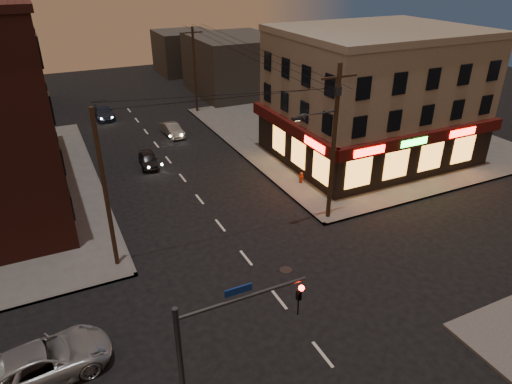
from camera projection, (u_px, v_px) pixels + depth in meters
ground at (279, 299)px, 23.07m from camera, size 120.00×120.00×0.00m
sidewalk_ne at (348, 132)px, 45.23m from camera, size 24.00×28.00×0.15m
pizza_building at (373, 95)px, 37.56m from camera, size 15.85×12.85×10.50m
bg_building_ne_a at (234, 65)px, 57.36m from camera, size 10.00×12.00×7.00m
bg_building_ne_b at (185, 52)px, 68.03m from camera, size 8.00×8.00×6.00m
utility_pole_main at (333, 136)px, 27.68m from camera, size 4.20×0.44×10.00m
utility_pole_far at (195, 70)px, 49.24m from camera, size 0.26×0.26×9.00m
utility_pole_west at (105, 192)px, 23.53m from camera, size 0.24×0.24×9.00m
traffic_signal at (212, 353)px, 14.53m from camera, size 4.49×0.32×6.47m
suv_cross at (42, 362)px, 18.49m from camera, size 5.79×3.23×1.53m
sedan_near at (148, 159)px, 37.68m from camera, size 1.73×3.59×1.18m
sedan_mid at (172, 130)px, 44.18m from camera, size 1.63×3.77×1.21m
sedan_far at (103, 112)px, 49.15m from camera, size 1.95×4.68×1.35m
fire_hydrant at (301, 177)px, 34.60m from camera, size 0.36×0.36×0.85m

